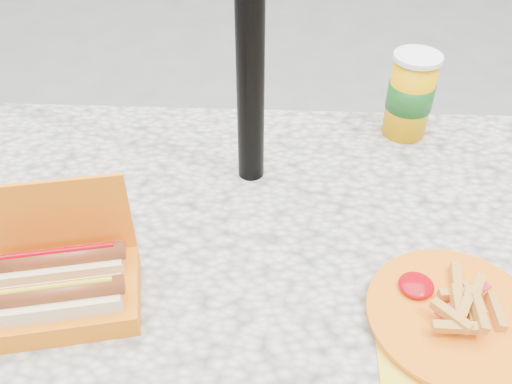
{
  "coord_description": "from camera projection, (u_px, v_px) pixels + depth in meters",
  "views": [
    {
      "loc": [
        0.05,
        -0.68,
        1.41
      ],
      "look_at": [
        0.02,
        0.04,
        0.8
      ],
      "focal_mm": 38.0,
      "sensor_mm": 36.0,
      "label": 1
    }
  ],
  "objects": [
    {
      "name": "picnic_table",
      "position": [
        247.0,
        271.0,
        1.02
      ],
      "size": [
        1.2,
        0.8,
        0.75
      ],
      "color": "beige",
      "rests_on": "ground"
    },
    {
      "name": "soda_cup",
      "position": [
        410.0,
        95.0,
        1.12
      ],
      "size": [
        0.1,
        0.1,
        0.18
      ],
      "rotation": [
        0.0,
        0.0,
        -0.02
      ],
      "color": "#F0A200",
      "rests_on": "picnic_table"
    },
    {
      "name": "fries_plate",
      "position": [
        455.0,
        320.0,
        0.79
      ],
      "size": [
        0.26,
        0.35,
        0.05
      ],
      "rotation": [
        0.0,
        0.0,
        0.12
      ],
      "color": "yellow",
      "rests_on": "picnic_table"
    },
    {
      "name": "hotdog_box",
      "position": [
        60.0,
        285.0,
        0.8
      ],
      "size": [
        0.25,
        0.19,
        0.19
      ],
      "rotation": [
        0.0,
        0.0,
        0.21
      ],
      "color": "orange",
      "rests_on": "picnic_table"
    }
  ]
}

